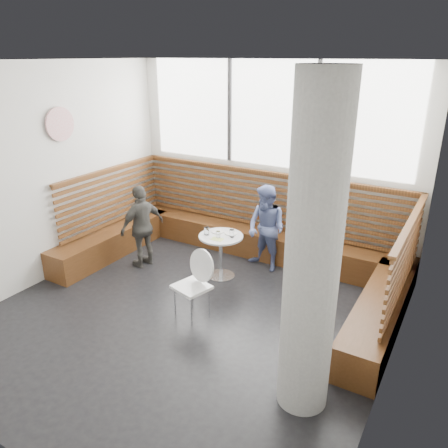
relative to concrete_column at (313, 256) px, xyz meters
The scene contains 15 objects.
room 1.95m from the concrete_column, 161.90° to the left, with size 5.00×5.00×3.20m.
booth 3.24m from the concrete_column, 127.94° to the left, with size 5.00×2.50×1.44m.
concrete_column is the anchor object (origin of this frame).
wall_art 4.48m from the concrete_column, 166.94° to the left, with size 0.50×0.50×0.03m, color white.
cafe_table 2.95m from the concrete_column, 138.10° to the left, with size 0.68×0.68×0.70m.
cafe_chair 2.20m from the concrete_column, 157.68° to the left, with size 0.44×0.43×0.92m.
adult_man 1.99m from the concrete_column, 105.36° to the left, with size 1.03×0.59×1.60m, color #3C452E.
child_back 3.05m from the concrete_column, 122.72° to the left, with size 0.67×0.52×1.39m, color #5D6AA1.
child_left 3.80m from the concrete_column, 155.12° to the left, with size 0.80×0.33×1.36m, color #484641.
plate_near 3.02m from the concrete_column, 138.25° to the left, with size 0.19×0.19×0.01m, color white.
plate_far 2.91m from the concrete_column, 134.55° to the left, with size 0.20×0.20×0.01m, color white.
glass_left 2.97m from the concrete_column, 142.04° to the left, with size 0.08×0.08×0.12m, color white.
glass_mid 2.80m from the concrete_column, 139.52° to the left, with size 0.07×0.07×0.10m, color white.
glass_right 2.78m from the concrete_column, 135.03° to the left, with size 0.07×0.07×0.11m, color white.
menu_card 2.77m from the concrete_column, 140.20° to the left, with size 0.18×0.13×0.00m, color #A5C64C.
Camera 1 is at (2.94, -4.01, 3.27)m, focal length 35.00 mm.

